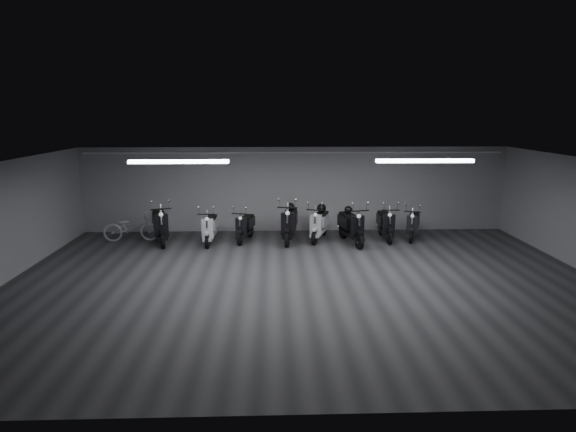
{
  "coord_description": "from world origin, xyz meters",
  "views": [
    {
      "loc": [
        -0.74,
        -10.57,
        3.91
      ],
      "look_at": [
        -0.31,
        2.5,
        1.05
      ],
      "focal_mm": 29.71,
      "sensor_mm": 36.0,
      "label": 1
    }
  ],
  "objects_px": {
    "bicycle": "(131,224)",
    "scooter_8": "(386,219)",
    "scooter_6": "(319,219)",
    "scooter_7": "(351,221)",
    "scooter_9": "(413,220)",
    "scooter_3": "(245,222)",
    "scooter_5": "(290,218)",
    "helmet_1": "(322,208)",
    "helmet_2": "(290,207)",
    "scooter_2": "(210,223)",
    "helmet_0": "(348,210)",
    "scooter_1": "(160,220)"
  },
  "relations": [
    {
      "from": "scooter_2",
      "to": "helmet_0",
      "type": "bearing_deg",
      "value": 2.97
    },
    {
      "from": "helmet_1",
      "to": "scooter_2",
      "type": "bearing_deg",
      "value": -171.2
    },
    {
      "from": "scooter_9",
      "to": "bicycle",
      "type": "distance_m",
      "value": 8.76
    },
    {
      "from": "scooter_1",
      "to": "scooter_7",
      "type": "height_order",
      "value": "scooter_1"
    },
    {
      "from": "helmet_0",
      "to": "scooter_9",
      "type": "bearing_deg",
      "value": 5.46
    },
    {
      "from": "scooter_9",
      "to": "bicycle",
      "type": "relative_size",
      "value": 0.99
    },
    {
      "from": "scooter_2",
      "to": "helmet_1",
      "type": "bearing_deg",
      "value": 10.33
    },
    {
      "from": "scooter_8",
      "to": "helmet_1",
      "type": "xyz_separation_m",
      "value": [
        -1.99,
        0.26,
        0.31
      ]
    },
    {
      "from": "scooter_6",
      "to": "helmet_0",
      "type": "bearing_deg",
      "value": 7.07
    },
    {
      "from": "scooter_7",
      "to": "scooter_6",
      "type": "bearing_deg",
      "value": 140.87
    },
    {
      "from": "scooter_1",
      "to": "helmet_1",
      "type": "height_order",
      "value": "scooter_1"
    },
    {
      "from": "scooter_1",
      "to": "helmet_2",
      "type": "distance_m",
      "value": 4.0
    },
    {
      "from": "scooter_5",
      "to": "scooter_7",
      "type": "relative_size",
      "value": 1.05
    },
    {
      "from": "scooter_9",
      "to": "scooter_7",
      "type": "bearing_deg",
      "value": -146.16
    },
    {
      "from": "helmet_2",
      "to": "scooter_6",
      "type": "bearing_deg",
      "value": -7.59
    },
    {
      "from": "scooter_8",
      "to": "bicycle",
      "type": "distance_m",
      "value": 7.88
    },
    {
      "from": "scooter_5",
      "to": "scooter_8",
      "type": "height_order",
      "value": "scooter_5"
    },
    {
      "from": "scooter_3",
      "to": "scooter_8",
      "type": "distance_m",
      "value": 4.37
    },
    {
      "from": "helmet_0",
      "to": "helmet_2",
      "type": "distance_m",
      "value": 1.78
    },
    {
      "from": "scooter_3",
      "to": "helmet_1",
      "type": "bearing_deg",
      "value": 21.02
    },
    {
      "from": "scooter_7",
      "to": "helmet_2",
      "type": "xyz_separation_m",
      "value": [
        -1.81,
        0.57,
        0.34
      ]
    },
    {
      "from": "scooter_6",
      "to": "scooter_7",
      "type": "height_order",
      "value": "scooter_7"
    },
    {
      "from": "scooter_9",
      "to": "bicycle",
      "type": "bearing_deg",
      "value": -159.04
    },
    {
      "from": "scooter_2",
      "to": "scooter_6",
      "type": "bearing_deg",
      "value": 6.64
    },
    {
      "from": "scooter_2",
      "to": "helmet_1",
      "type": "xyz_separation_m",
      "value": [
        3.43,
        0.53,
        0.33
      ]
    },
    {
      "from": "bicycle",
      "to": "helmet_0",
      "type": "bearing_deg",
      "value": -96.86
    },
    {
      "from": "scooter_1",
      "to": "scooter_7",
      "type": "relative_size",
      "value": 1.04
    },
    {
      "from": "scooter_5",
      "to": "scooter_8",
      "type": "distance_m",
      "value": 3.01
    },
    {
      "from": "helmet_0",
      "to": "helmet_1",
      "type": "height_order",
      "value": "helmet_0"
    },
    {
      "from": "scooter_5",
      "to": "helmet_0",
      "type": "relative_size",
      "value": 8.21
    },
    {
      "from": "scooter_9",
      "to": "bicycle",
      "type": "xyz_separation_m",
      "value": [
        -8.76,
        0.03,
        -0.07
      ]
    },
    {
      "from": "scooter_7",
      "to": "bicycle",
      "type": "relative_size",
      "value": 1.14
    },
    {
      "from": "scooter_3",
      "to": "scooter_8",
      "type": "height_order",
      "value": "scooter_8"
    },
    {
      "from": "scooter_5",
      "to": "helmet_2",
      "type": "height_order",
      "value": "scooter_5"
    },
    {
      "from": "scooter_3",
      "to": "helmet_2",
      "type": "xyz_separation_m",
      "value": [
        1.41,
        0.18,
        0.44
      ]
    },
    {
      "from": "scooter_9",
      "to": "bicycle",
      "type": "height_order",
      "value": "scooter_9"
    },
    {
      "from": "scooter_1",
      "to": "scooter_6",
      "type": "height_order",
      "value": "scooter_1"
    },
    {
      "from": "scooter_9",
      "to": "helmet_2",
      "type": "xyz_separation_m",
      "value": [
        -3.84,
        0.11,
        0.43
      ]
    },
    {
      "from": "helmet_2",
      "to": "bicycle",
      "type": "bearing_deg",
      "value": -179.07
    },
    {
      "from": "bicycle",
      "to": "scooter_5",
      "type": "bearing_deg",
      "value": -97.13
    },
    {
      "from": "scooter_7",
      "to": "helmet_1",
      "type": "relative_size",
      "value": 6.5
    },
    {
      "from": "scooter_6",
      "to": "scooter_7",
      "type": "distance_m",
      "value": 1.02
    },
    {
      "from": "scooter_1",
      "to": "helmet_2",
      "type": "height_order",
      "value": "scooter_1"
    },
    {
      "from": "scooter_5",
      "to": "scooter_9",
      "type": "distance_m",
      "value": 3.89
    },
    {
      "from": "scooter_1",
      "to": "helmet_1",
      "type": "bearing_deg",
      "value": -12.69
    },
    {
      "from": "bicycle",
      "to": "scooter_8",
      "type": "bearing_deg",
      "value": -95.31
    },
    {
      "from": "scooter_2",
      "to": "helmet_0",
      "type": "distance_m",
      "value": 4.23
    },
    {
      "from": "scooter_9",
      "to": "helmet_0",
      "type": "relative_size",
      "value": 6.76
    },
    {
      "from": "scooter_5",
      "to": "scooter_9",
      "type": "xyz_separation_m",
      "value": [
        3.88,
        0.16,
        -0.13
      ]
    },
    {
      "from": "scooter_5",
      "to": "bicycle",
      "type": "distance_m",
      "value": 4.88
    }
  ]
}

